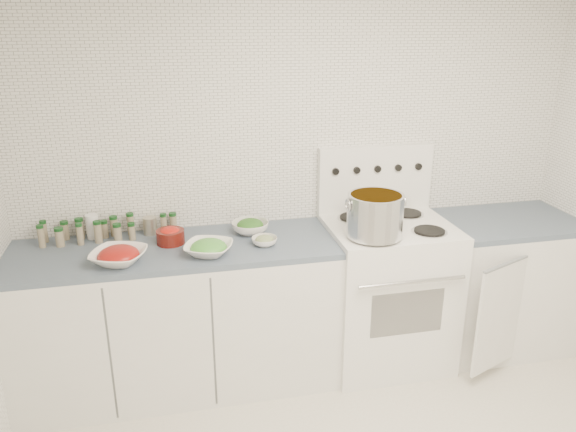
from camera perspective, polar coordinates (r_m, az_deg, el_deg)
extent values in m
cube|color=white|center=(3.55, 1.40, 5.15)|extent=(3.50, 0.02, 2.50)
cube|color=white|center=(3.47, -10.98, -10.25)|extent=(1.85, 0.62, 0.86)
cube|color=#4A596F|center=(3.27, -11.49, -3.39)|extent=(1.85, 0.62, 0.03)
cube|color=white|center=(3.68, 9.91, -7.81)|extent=(0.76, 0.65, 0.92)
cube|color=black|center=(3.41, 11.98, -9.60)|extent=(0.45, 0.01, 0.28)
cylinder|color=silver|center=(3.27, 12.54, -6.57)|extent=(0.65, 0.02, 0.02)
cube|color=white|center=(3.49, 10.36, -1.01)|extent=(0.76, 0.65, 0.01)
cube|color=white|center=(3.68, 8.83, 3.80)|extent=(0.76, 0.06, 0.43)
cylinder|color=silver|center=(3.29, 8.52, -2.06)|extent=(0.21, 0.21, 0.01)
cylinder|color=black|center=(3.28, 8.53, -1.96)|extent=(0.18, 0.18, 0.01)
cylinder|color=silver|center=(3.43, 14.17, -1.54)|extent=(0.21, 0.21, 0.01)
cylinder|color=black|center=(3.42, 14.18, -1.44)|extent=(0.18, 0.18, 0.01)
cylinder|color=silver|center=(3.57, 6.72, -0.20)|extent=(0.21, 0.21, 0.01)
cylinder|color=black|center=(3.56, 6.73, -0.11)|extent=(0.18, 0.18, 0.01)
cylinder|color=silver|center=(3.69, 12.01, 0.21)|extent=(0.21, 0.21, 0.01)
cylinder|color=black|center=(3.69, 12.02, 0.30)|extent=(0.18, 0.18, 0.01)
cylinder|color=black|center=(3.54, 4.85, 4.54)|extent=(0.04, 0.02, 0.04)
cylinder|color=black|center=(3.58, 6.99, 4.65)|extent=(0.04, 0.02, 0.04)
cylinder|color=black|center=(3.63, 9.09, 4.75)|extent=(0.04, 0.02, 0.04)
cylinder|color=black|center=(3.68, 11.12, 4.85)|extent=(0.04, 0.02, 0.04)
cylinder|color=black|center=(3.74, 13.10, 4.93)|extent=(0.04, 0.02, 0.04)
cube|color=white|center=(4.07, 20.71, -6.50)|extent=(0.89, 0.62, 0.86)
cube|color=#4A596F|center=(3.90, 21.50, -0.55)|extent=(0.89, 0.62, 0.03)
cube|color=white|center=(3.66, 20.60, -9.58)|extent=(0.38, 0.17, 0.70)
cylinder|color=silver|center=(3.23, 8.84, 0.09)|extent=(0.32, 0.32, 0.25)
cylinder|color=orange|center=(3.20, 8.94, 1.90)|extent=(0.29, 0.29, 0.03)
torus|color=silver|center=(3.15, 6.10, 1.13)|extent=(0.01, 0.08, 0.08)
torus|color=silver|center=(3.27, 11.61, 1.51)|extent=(0.01, 0.08, 0.08)
imported|color=white|center=(3.12, -16.81, -3.98)|extent=(0.36, 0.36, 0.07)
ellipsoid|color=#9D1B0D|center=(3.11, -16.84, -3.74)|extent=(0.20, 0.20, 0.09)
imported|color=white|center=(3.12, -8.06, -3.32)|extent=(0.34, 0.34, 0.06)
ellipsoid|color=#2D802A|center=(3.12, -8.07, -3.10)|extent=(0.19, 0.19, 0.08)
imported|color=white|center=(3.40, -3.85, -1.16)|extent=(0.28, 0.28, 0.07)
ellipsoid|color=#295217|center=(3.39, -3.86, -0.87)|extent=(0.16, 0.16, 0.07)
imported|color=white|center=(3.22, -2.40, -2.58)|extent=(0.16, 0.16, 0.05)
ellipsoid|color=#335020|center=(3.21, -2.41, -2.37)|extent=(0.11, 0.11, 0.05)
cylinder|color=#51130D|center=(3.30, -11.85, -2.08)|extent=(0.16, 0.16, 0.08)
ellipsoid|color=red|center=(3.29, -11.89, -1.59)|extent=(0.12, 0.12, 0.06)
cylinder|color=white|center=(3.49, -19.24, -1.02)|extent=(0.09, 0.09, 0.14)
cylinder|color=#ABA491|center=(3.46, -13.84, -0.97)|extent=(0.10, 0.10, 0.11)
cylinder|color=gray|center=(3.54, -23.52, -1.57)|extent=(0.04, 0.04, 0.11)
cylinder|color=#124018|center=(3.52, -23.66, -0.57)|extent=(0.04, 0.04, 0.02)
cylinder|color=gray|center=(3.54, -21.71, -1.49)|extent=(0.04, 0.04, 0.09)
cylinder|color=#124018|center=(3.52, -21.82, -0.64)|extent=(0.05, 0.05, 0.02)
cylinder|color=gray|center=(3.51, -20.37, -1.35)|extent=(0.05, 0.05, 0.11)
cylinder|color=#124018|center=(3.49, -20.50, -0.35)|extent=(0.05, 0.05, 0.02)
cylinder|color=gray|center=(3.49, -18.13, -1.41)|extent=(0.04, 0.04, 0.09)
cylinder|color=#124018|center=(3.47, -18.23, -0.59)|extent=(0.04, 0.04, 0.02)
cylinder|color=gray|center=(3.49, -17.24, -1.11)|extent=(0.04, 0.04, 0.11)
cylinder|color=#124018|center=(3.47, -17.34, -0.16)|extent=(0.05, 0.05, 0.02)
cylinder|color=gray|center=(3.48, -15.68, -0.91)|extent=(0.04, 0.04, 0.12)
cylinder|color=#124018|center=(3.46, -15.78, 0.14)|extent=(0.04, 0.04, 0.02)
cylinder|color=gray|center=(3.49, -11.58, -0.73)|extent=(0.04, 0.04, 0.10)
cylinder|color=#124018|center=(3.47, -11.64, 0.17)|extent=(0.05, 0.05, 0.02)
cylinder|color=gray|center=(3.46, -12.51, -0.88)|extent=(0.04, 0.04, 0.11)
cylinder|color=#124018|center=(3.44, -12.58, 0.09)|extent=(0.04, 0.04, 0.02)
cylinder|color=gray|center=(3.46, -23.77, -2.03)|extent=(0.04, 0.04, 0.12)
cylinder|color=#124018|center=(3.44, -23.92, -0.99)|extent=(0.04, 0.04, 0.02)
cylinder|color=gray|center=(3.44, -22.17, -2.13)|extent=(0.05, 0.05, 0.10)
cylinder|color=#124018|center=(3.42, -22.29, -1.25)|extent=(0.05, 0.05, 0.02)
cylinder|color=gray|center=(3.42, -20.37, -1.87)|extent=(0.04, 0.04, 0.11)
cylinder|color=#124018|center=(3.40, -20.50, -0.85)|extent=(0.04, 0.04, 0.02)
cylinder|color=gray|center=(3.42, -18.72, -1.67)|extent=(0.04, 0.04, 0.11)
cylinder|color=#124018|center=(3.40, -18.84, -0.64)|extent=(0.05, 0.05, 0.02)
cylinder|color=gray|center=(3.40, -16.91, -1.78)|extent=(0.05, 0.05, 0.09)
cylinder|color=#124018|center=(3.38, -17.00, -0.90)|extent=(0.05, 0.05, 0.02)
cylinder|color=gray|center=(3.41, -15.56, -1.66)|extent=(0.04, 0.04, 0.09)
cylinder|color=#124018|center=(3.39, -15.64, -0.83)|extent=(0.04, 0.04, 0.02)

